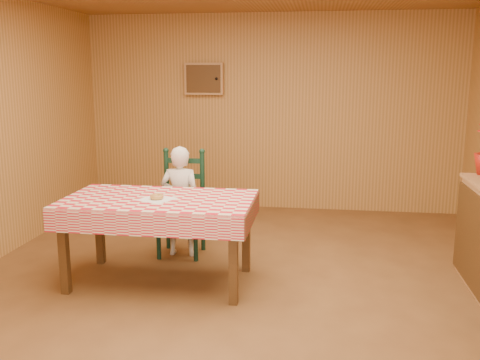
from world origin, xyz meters
name	(u,v)px	position (x,y,z in m)	size (l,w,h in m)	color
ground	(236,295)	(0.00, 0.00, 0.00)	(6.00, 6.00, 0.00)	brown
cabin_walls	(245,74)	(0.00, 0.53, 1.83)	(5.10, 6.05, 2.65)	#B98542
dining_table	(159,207)	(-0.72, 0.19, 0.69)	(1.66, 0.96, 0.77)	#4F3115
ladder_chair	(182,206)	(-0.72, 0.98, 0.50)	(0.44, 0.40, 1.08)	black
seated_child	(181,201)	(-0.72, 0.92, 0.56)	(0.41, 0.27, 1.12)	white
napkin	(157,199)	(-0.72, 0.14, 0.77)	(0.26, 0.26, 0.00)	white
donut	(157,197)	(-0.72, 0.14, 0.79)	(0.12, 0.12, 0.04)	#BD8C44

